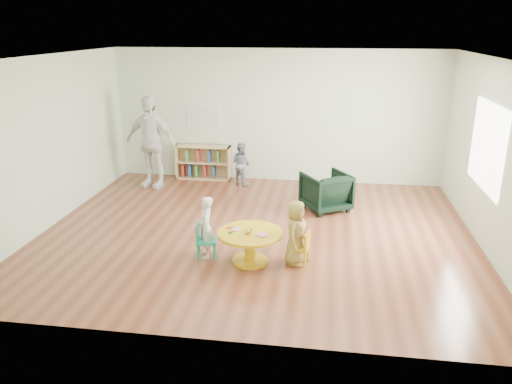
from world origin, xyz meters
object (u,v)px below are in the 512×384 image
Objects in this scene: kid_chair_right at (302,247)px; adult_caretaker at (151,142)px; activity_table at (250,241)px; toddler at (241,164)px; kid_chair_left at (203,239)px; bookshelf at (203,162)px; child_right at (296,233)px; child_left at (206,227)px; armchair at (326,191)px.

kid_chair_right is 0.26× the size of adult_caretaker.
activity_table is 1.02× the size of toddler.
kid_chair_right is at bearing 78.53° from kid_chair_left.
child_right reaches higher than bookshelf.
bookshelf is 1.31× the size of toddler.
child_right is (2.32, -3.89, 0.11)m from bookshelf.
toddler is (-1.50, 3.58, 0.19)m from kid_chair_right.
adult_caretaker is (-1.89, 3.17, 0.67)m from kid_chair_left.
bookshelf is at bearing -176.99° from child_left.
adult_caretaker reaches higher than kid_chair_left.
child_right reaches higher than kid_chair_right.
toddler reaches higher than armchair.
child_left is at bearing 172.47° from activity_table.
child_right is at bearing -59.19° from bookshelf.
armchair is (0.31, 2.29, 0.09)m from kid_chair_right.
kid_chair_right is at bearing -85.16° from child_right.
child_right reaches higher than toddler.
activity_table is at bearing -66.96° from bookshelf.
child_right reaches higher than child_left.
toddler is (-0.07, 3.58, 0.16)m from kid_chair_left.
activity_table is 2.56m from armchair.
armchair is at bearing -2.81° from adult_caretaker.
adult_caretaker is at bearing -141.68° from bookshelf.
armchair is at bearing 3.45° from kid_chair_right.
kid_chair_right is 4.65m from adult_caretaker.
child_right is (1.31, -0.03, 0.01)m from child_left.
kid_chair_left is at bearing 101.45° from child_right.
armchair is 2.82m from child_left.
toddler is (-0.10, 3.54, -0.01)m from child_left.
adult_caretaker is at bearing -45.42° from armchair.
activity_table is 0.98× the size of child_right.
armchair reaches higher than kid_chair_left.
child_left is (-1.40, 0.04, 0.20)m from kid_chair_right.
kid_chair_left is 0.57× the size of child_right.
activity_table reaches higher than kid_chair_right.
adult_caretaker is at bearing -160.20° from child_left.
child_right is at bearing 5.02° from activity_table.
child_left is (1.01, -3.85, 0.10)m from bookshelf.
armchair is 0.84× the size of child_left.
child_right is 1.04× the size of toddler.
child_right is (1.34, 0.01, 0.18)m from kid_chair_left.
bookshelf is 1.30× the size of child_left.
kid_chair_right is at bearing -32.80° from adult_caretaker.
toddler is (-1.81, 1.29, 0.11)m from armchair.
kid_chair_left is at bearing 123.89° from toddler.
child_left reaches higher than kid_chair_left.
child_right is (0.64, 0.06, 0.15)m from activity_table.
kid_chair_left is (-0.70, 0.05, -0.03)m from activity_table.
child_left is at bearing 99.72° from child_right.
toddler reaches higher than kid_chair_left.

